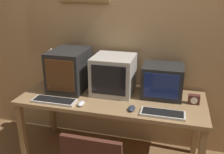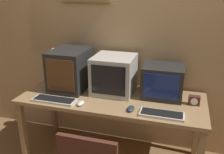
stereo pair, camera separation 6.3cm
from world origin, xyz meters
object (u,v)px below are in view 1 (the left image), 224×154
(mouse_far_corner, at_px, (132,108))
(desk_lamp, at_px, (52,59))
(monitor_left, at_px, (69,70))
(keyboard_main, at_px, (54,101))
(monitor_center, at_px, (114,74))
(desk_clock, at_px, (194,99))
(keyboard_side, at_px, (163,113))
(monitor_right, at_px, (162,81))
(mouse_near_keyboard, at_px, (81,104))

(mouse_far_corner, relative_size, desk_lamp, 0.29)
(monitor_left, relative_size, keyboard_main, 1.11)
(monitor_center, height_order, desk_clock, monitor_center)
(keyboard_side, relative_size, desk_clock, 3.65)
(keyboard_side, bearing_deg, monitor_right, 95.74)
(monitor_left, distance_m, mouse_near_keyboard, 0.49)
(desk_clock, xyz_separation_m, desk_lamp, (-1.56, 0.19, 0.23))
(monitor_right, bearing_deg, monitor_left, -176.46)
(mouse_far_corner, bearing_deg, mouse_near_keyboard, -176.55)
(monitor_left, distance_m, monitor_center, 0.48)
(mouse_far_corner, height_order, desk_lamp, desk_lamp)
(keyboard_main, bearing_deg, monitor_right, 22.96)
(keyboard_main, bearing_deg, desk_lamp, 117.53)
(desk_lamp, bearing_deg, monitor_left, -26.27)
(keyboard_main, height_order, desk_lamp, desk_lamp)
(keyboard_side, height_order, desk_clock, desk_clock)
(monitor_left, xyz_separation_m, monitor_right, (0.98, 0.06, -0.05))
(keyboard_main, relative_size, mouse_near_keyboard, 4.06)
(mouse_far_corner, bearing_deg, keyboard_side, -3.65)
(keyboard_side, bearing_deg, mouse_near_keyboard, -179.17)
(monitor_right, relative_size, mouse_near_keyboard, 3.77)
(monitor_right, bearing_deg, desk_clock, -20.52)
(keyboard_side, xyz_separation_m, mouse_near_keyboard, (-0.76, -0.01, 0.01))
(monitor_right, relative_size, desk_lamp, 0.99)
(monitor_center, xyz_separation_m, desk_clock, (0.81, -0.08, -0.15))
(keyboard_side, xyz_separation_m, mouse_far_corner, (-0.28, 0.02, 0.00))
(monitor_left, distance_m, desk_lamp, 0.31)
(monitor_right, xyz_separation_m, desk_lamp, (-1.25, 0.07, 0.11))
(monitor_right, bearing_deg, desk_lamp, 176.71)
(monitor_center, bearing_deg, keyboard_main, -141.75)
(desk_clock, bearing_deg, mouse_near_keyboard, -163.25)
(keyboard_side, distance_m, mouse_far_corner, 0.28)
(keyboard_main, bearing_deg, keyboard_side, 0.41)
(keyboard_main, relative_size, desk_clock, 4.07)
(mouse_far_corner, bearing_deg, keyboard_main, -178.08)
(keyboard_main, bearing_deg, mouse_near_keyboard, -0.71)
(desk_clock, bearing_deg, keyboard_main, -166.84)
(desk_clock, bearing_deg, monitor_center, 174.05)
(mouse_far_corner, bearing_deg, desk_clock, 27.01)
(monitor_center, distance_m, desk_clock, 0.83)
(monitor_right, distance_m, keyboard_main, 1.09)
(mouse_near_keyboard, bearing_deg, desk_lamp, 137.22)
(monitor_left, bearing_deg, desk_lamp, 153.73)
(keyboard_side, distance_m, mouse_near_keyboard, 0.76)
(monitor_center, relative_size, desk_lamp, 1.03)
(keyboard_main, relative_size, mouse_far_corner, 3.70)
(mouse_near_keyboard, height_order, desk_lamp, desk_lamp)
(monitor_right, xyz_separation_m, mouse_near_keyboard, (-0.72, -0.43, -0.14))
(mouse_near_keyboard, distance_m, mouse_far_corner, 0.48)
(mouse_far_corner, xyz_separation_m, desk_clock, (0.55, 0.28, 0.03))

